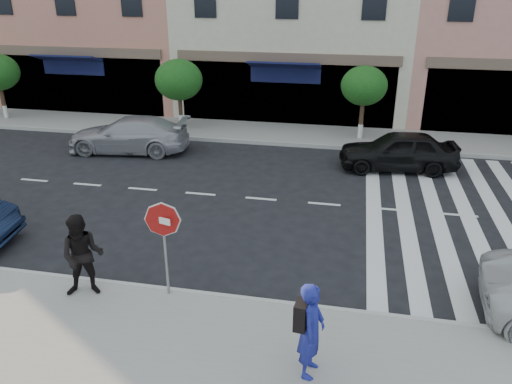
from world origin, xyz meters
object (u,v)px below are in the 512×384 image
(stop_sign, at_px, (163,228))
(walker, at_px, (83,256))
(car_far_left, at_px, (128,135))
(car_far_mid, at_px, (398,151))
(photographer, at_px, (311,330))

(stop_sign, distance_m, walker, 1.87)
(walker, xyz_separation_m, car_far_left, (-3.42, 9.60, -0.38))
(walker, xyz_separation_m, car_far_mid, (7.02, 9.60, -0.37))
(stop_sign, height_order, walker, stop_sign)
(car_far_left, xyz_separation_m, car_far_mid, (10.44, 0.00, 0.02))
(stop_sign, relative_size, car_far_left, 0.45)
(car_far_mid, bearing_deg, car_far_left, -96.09)
(photographer, xyz_separation_m, walker, (-4.94, 1.40, 0.04))
(photographer, relative_size, car_far_left, 0.37)
(stop_sign, distance_m, car_far_left, 10.64)
(photographer, height_order, car_far_left, photographer)
(stop_sign, relative_size, photographer, 1.22)
(car_far_left, bearing_deg, walker, 13.55)
(photographer, height_order, walker, walker)
(walker, bearing_deg, car_far_mid, 36.82)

